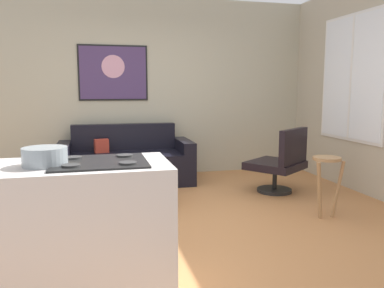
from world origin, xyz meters
name	(u,v)px	position (x,y,z in m)	size (l,w,h in m)	color
ground	(182,225)	(0.00, 0.00, -0.02)	(6.40, 6.40, 0.04)	#B77845
back_wall	(148,88)	(0.00, 2.42, 1.40)	(6.40, 0.05, 2.80)	#AFAA91
couch	(126,164)	(-0.42, 1.90, 0.30)	(1.92, 0.85, 0.86)	black
coffee_table	(124,174)	(-0.52, 0.81, 0.38)	(1.05, 0.58, 0.41)	silver
armchair	(281,162)	(1.55, 0.86, 0.41)	(0.92, 0.91, 0.88)	black
bar_stool	(326,172)	(1.57, -0.16, 0.50)	(0.35, 0.34, 0.66)	#A1784D
kitchen_counter	(62,234)	(-1.07, -1.28, 0.46)	(1.39, 0.66, 0.94)	silver
mixing_bowl	(45,157)	(-1.15, -1.30, 0.98)	(0.27, 0.27, 0.12)	#8C979D
wall_painting	(113,73)	(-0.54, 2.38, 1.63)	(1.05, 0.03, 0.84)	black
window	(352,78)	(2.59, 0.90, 1.54)	(0.03, 1.36, 1.73)	silver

